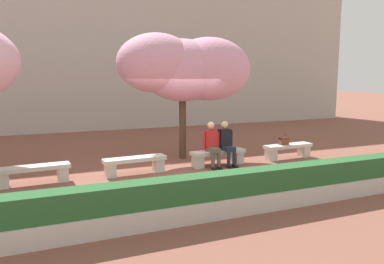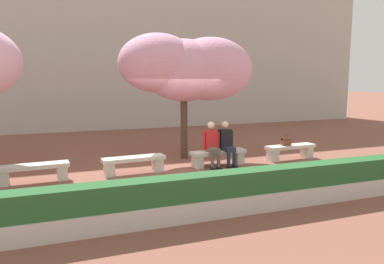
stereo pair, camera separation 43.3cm
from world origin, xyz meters
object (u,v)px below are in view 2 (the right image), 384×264
(stone_bench_west_end, at_px, (33,170))
(stone_bench_near_east, at_px, (290,150))
(handbag, at_px, (286,141))
(cherry_tree_main, at_px, (185,68))
(person_seated_right, at_px, (226,142))
(stone_bench_center, at_px, (218,156))
(person_seated_left, at_px, (212,143))
(stone_bench_near_west, at_px, (134,162))

(stone_bench_west_end, bearing_deg, stone_bench_near_east, 0.00)
(handbag, distance_m, cherry_tree_main, 3.86)
(stone_bench_near_east, distance_m, person_seated_right, 2.28)
(stone_bench_west_end, relative_size, handbag, 4.98)
(stone_bench_center, xyz_separation_m, person_seated_left, (-0.23, -0.05, 0.40))
(stone_bench_near_west, relative_size, person_seated_left, 1.31)
(stone_bench_near_west, bearing_deg, person_seated_left, -1.36)
(stone_bench_near_west, relative_size, stone_bench_near_east, 1.00)
(stone_bench_west_end, bearing_deg, person_seated_right, -0.59)
(stone_bench_west_end, bearing_deg, handbag, -0.04)
(stone_bench_center, bearing_deg, stone_bench_near_west, 180.00)
(stone_bench_center, height_order, person_seated_left, person_seated_left)
(stone_bench_near_east, height_order, cherry_tree_main, cherry_tree_main)
(stone_bench_near_east, relative_size, handbag, 4.98)
(stone_bench_center, height_order, person_seated_right, person_seated_right)
(stone_bench_west_end, xyz_separation_m, person_seated_left, (4.72, -0.05, 0.40))
(stone_bench_west_end, distance_m, stone_bench_near_east, 7.43)
(stone_bench_near_east, bearing_deg, person_seated_left, -178.87)
(stone_bench_near_east, bearing_deg, stone_bench_center, 180.00)
(stone_bench_near_east, height_order, person_seated_right, person_seated_right)
(stone_bench_west_end, distance_m, handbag, 7.26)
(stone_bench_west_end, distance_m, stone_bench_near_west, 2.48)
(stone_bench_near_east, distance_m, cherry_tree_main, 4.15)
(handbag, height_order, cherry_tree_main, cherry_tree_main)
(stone_bench_west_end, bearing_deg, stone_bench_center, 0.00)
(cherry_tree_main, bearing_deg, stone_bench_near_west, -146.25)
(stone_bench_west_end, height_order, stone_bench_near_west, same)
(stone_bench_near_east, bearing_deg, stone_bench_west_end, 180.00)
(person_seated_right, distance_m, handbag, 2.08)
(stone_bench_near_east, xyz_separation_m, handbag, (-0.17, -0.00, 0.28))
(stone_bench_west_end, relative_size, stone_bench_center, 1.00)
(person_seated_right, bearing_deg, stone_bench_near_west, 178.87)
(stone_bench_near_west, bearing_deg, person_seated_right, -1.13)
(stone_bench_west_end, xyz_separation_m, cherry_tree_main, (4.40, 1.28, 2.53))
(stone_bench_center, distance_m, stone_bench_near_east, 2.48)
(stone_bench_west_end, bearing_deg, stone_bench_near_west, 0.00)
(person_seated_left, xyz_separation_m, person_seated_right, (0.46, -0.00, 0.00))
(stone_bench_west_end, relative_size, stone_bench_near_west, 1.00)
(stone_bench_near_west, bearing_deg, stone_bench_west_end, 180.00)
(stone_bench_near_east, height_order, person_seated_left, person_seated_left)
(person_seated_left, bearing_deg, stone_bench_near_east, 1.13)
(stone_bench_near_east, xyz_separation_m, person_seated_right, (-2.25, -0.05, 0.40))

